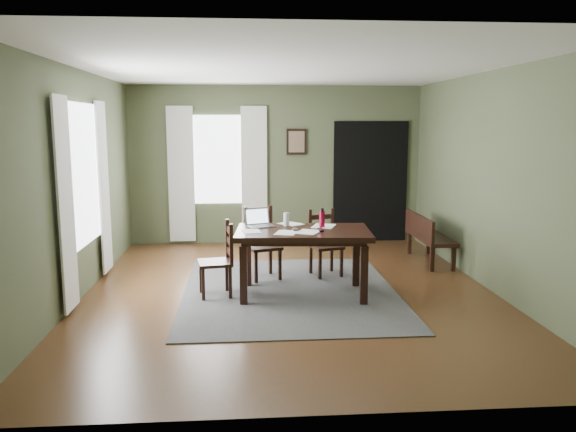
{
  "coord_description": "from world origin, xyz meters",
  "views": [
    {
      "loc": [
        -0.53,
        -6.68,
        2.05
      ],
      "look_at": [
        0.0,
        0.3,
        0.9
      ],
      "focal_mm": 35.0,
      "sensor_mm": 36.0,
      "label": 1
    }
  ],
  "objects": [
    {
      "name": "chair_back_right",
      "position": [
        0.54,
        0.75,
        0.44
      ],
      "size": [
        0.48,
        0.48,
        0.89
      ],
      "rotation": [
        0.0,
        0.0,
        0.28
      ],
      "color": "black",
      "rests_on": "rug"
    },
    {
      "name": "water_bottle",
      "position": [
        0.39,
        -0.0,
        0.91
      ],
      "size": [
        0.07,
        0.07,
        0.24
      ],
      "rotation": [
        0.0,
        0.0,
        0.05
      ],
      "color": "maroon",
      "rests_on": "dining_table"
    },
    {
      "name": "laptop",
      "position": [
        -0.37,
        0.15,
        0.86
      ],
      "size": [
        0.39,
        0.35,
        0.22
      ],
      "rotation": [
        0.0,
        0.0,
        0.36
      ],
      "color": "#B7B7BC",
      "rests_on": "dining_table"
    },
    {
      "name": "curtain_left_near",
      "position": [
        -2.44,
        -0.62,
        1.2
      ],
      "size": [
        0.03,
        0.48,
        2.3
      ],
      "color": "silver",
      "rests_on": "ground"
    },
    {
      "name": "doorway_back",
      "position": [
        1.65,
        2.97,
        1.05
      ],
      "size": [
        1.3,
        0.03,
        2.1
      ],
      "color": "black",
      "rests_on": "ground"
    },
    {
      "name": "window_left",
      "position": [
        -2.47,
        0.2,
        1.45
      ],
      "size": [
        0.01,
        1.3,
        1.7
      ],
      "color": "white",
      "rests_on": "ground"
    },
    {
      "name": "paper_a",
      "position": [
        -0.47,
        -0.19,
        0.81
      ],
      "size": [
        0.25,
        0.3,
        0.0
      ],
      "primitive_type": "cube",
      "rotation": [
        0.0,
        0.0,
        0.18
      ],
      "color": "white",
      "rests_on": "dining_table"
    },
    {
      "name": "chair_back_left",
      "position": [
        -0.32,
        0.66,
        0.47
      ],
      "size": [
        0.53,
        0.53,
        0.95
      ],
      "rotation": [
        0.0,
        0.0,
        0.33
      ],
      "color": "black",
      "rests_on": "rug"
    },
    {
      "name": "window_back",
      "position": [
        -1.0,
        2.97,
        1.45
      ],
      "size": [
        1.0,
        0.01,
        1.5
      ],
      "color": "white",
      "rests_on": "ground"
    },
    {
      "name": "paper_d",
      "position": [
        0.42,
        0.08,
        0.81
      ],
      "size": [
        0.36,
        0.4,
        0.0
      ],
      "primitive_type": "cube",
      "rotation": [
        0.0,
        0.0,
        -0.35
      ],
      "color": "white",
      "rests_on": "dining_table"
    },
    {
      "name": "curtain_left_far",
      "position": [
        -2.44,
        1.02,
        1.2
      ],
      "size": [
        0.03,
        0.48,
        2.3
      ],
      "color": "silver",
      "rests_on": "ground"
    },
    {
      "name": "curtain_back_right",
      "position": [
        -0.38,
        2.94,
        1.2
      ],
      "size": [
        0.44,
        0.03,
        2.3
      ],
      "color": "silver",
      "rests_on": "ground"
    },
    {
      "name": "chair_end",
      "position": [
        -0.86,
        -0.11,
        0.44
      ],
      "size": [
        0.45,
        0.45,
        0.89
      ],
      "rotation": [
        0.0,
        0.0,
        -1.41
      ],
      "color": "black",
      "rests_on": "rug"
    },
    {
      "name": "ground",
      "position": [
        0.0,
        0.0,
        -0.01
      ],
      "size": [
        5.0,
        6.0,
        0.01
      ],
      "color": "#492C16"
    },
    {
      "name": "paper_b",
      "position": [
        0.19,
        -0.28,
        0.81
      ],
      "size": [
        0.35,
        0.38,
        0.0
      ],
      "primitive_type": "cube",
      "rotation": [
        0.0,
        0.0,
        -0.45
      ],
      "color": "white",
      "rests_on": "dining_table"
    },
    {
      "name": "computer_mouse",
      "position": [
        0.05,
        -0.2,
        0.82
      ],
      "size": [
        0.05,
        0.09,
        0.03
      ],
      "primitive_type": "cube",
      "rotation": [
        0.0,
        0.0,
        0.02
      ],
      "color": "#3F3F42",
      "rests_on": "dining_table"
    },
    {
      "name": "drinking_glass",
      "position": [
        -0.03,
        0.14,
        0.89
      ],
      "size": [
        0.09,
        0.09,
        0.16
      ],
      "primitive_type": "cylinder",
      "rotation": [
        0.0,
        0.0,
        -0.34
      ],
      "color": "silver",
      "rests_on": "dining_table"
    },
    {
      "name": "room_shell",
      "position": [
        0.0,
        0.0,
        1.8
      ],
      "size": [
        5.02,
        6.02,
        2.71
      ],
      "color": "#4A5436",
      "rests_on": "ground"
    },
    {
      "name": "curtain_back_left",
      "position": [
        -1.62,
        2.94,
        1.2
      ],
      "size": [
        0.44,
        0.03,
        2.3
      ],
      "color": "silver",
      "rests_on": "ground"
    },
    {
      "name": "bench",
      "position": [
        2.16,
        1.35,
        0.43
      ],
      "size": [
        0.41,
        1.27,
        0.72
      ],
      "rotation": [
        0.0,
        0.0,
        1.57
      ],
      "color": "black",
      "rests_on": "ground"
    },
    {
      "name": "paper_c",
      "position": [
        0.03,
        0.26,
        0.81
      ],
      "size": [
        0.36,
        0.37,
        0.0
      ],
      "primitive_type": "cube",
      "rotation": [
        0.0,
        0.0,
        0.7
      ],
      "color": "white",
      "rests_on": "dining_table"
    },
    {
      "name": "dining_table",
      "position": [
        0.15,
        -0.15,
        0.71
      ],
      "size": [
        1.65,
        1.06,
        0.79
      ],
      "rotation": [
        0.0,
        0.0,
        -0.07
      ],
      "color": "black",
      "rests_on": "rug"
    },
    {
      "name": "tv_remote",
      "position": [
        0.35,
        -0.21,
        0.81
      ],
      "size": [
        0.05,
        0.19,
        0.02
      ],
      "primitive_type": "cube",
      "rotation": [
        0.0,
        0.0,
        0.01
      ],
      "color": "black",
      "rests_on": "dining_table"
    },
    {
      "name": "framed_picture",
      "position": [
        0.35,
        2.97,
        1.75
      ],
      "size": [
        0.34,
        0.03,
        0.44
      ],
      "color": "black",
      "rests_on": "ground"
    },
    {
      "name": "paper_e",
      "position": [
        -0.07,
        -0.31,
        0.81
      ],
      "size": [
        0.31,
        0.36,
        0.0
      ],
      "primitive_type": "cube",
      "rotation": [
        0.0,
        0.0,
        -0.29
      ],
      "color": "white",
      "rests_on": "dining_table"
    },
    {
      "name": "rug",
      "position": [
        0.0,
        0.0,
        0.01
      ],
      "size": [
        2.6,
        3.2,
        0.01
      ],
      "color": "#3E3E3E",
      "rests_on": "ground"
    }
  ]
}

